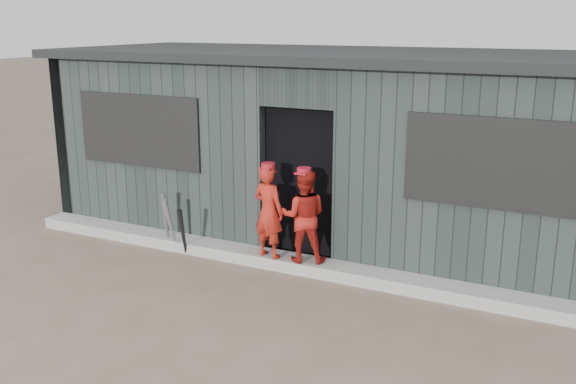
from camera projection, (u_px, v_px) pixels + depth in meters
The scene contains 9 objects.
ground at pixel (210, 328), 6.53m from camera, with size 80.00×80.00×0.00m, color brown.
curb at pixel (289, 262), 8.09m from camera, with size 8.00×0.36×0.15m, color gray.
bat_left at pixel (171, 226), 8.54m from camera, with size 0.07×0.07×0.77m, color gray.
bat_mid at pixel (166, 220), 8.72m from camera, with size 0.07×0.07×0.80m, color slate.
bat_right at pixel (183, 232), 8.40m from camera, with size 0.07×0.07×0.69m, color black.
player_red_left at pixel (269, 211), 7.93m from camera, with size 0.43×0.28×1.18m, color #A61F14.
player_red_right at pixel (304, 216), 7.79m from camera, with size 0.56×0.44×1.16m, color #A21B13.
player_grey_back at pixel (327, 215), 8.40m from camera, with size 0.55×0.36×1.12m, color #B5B5B5.
dugout at pixel (340, 145), 9.23m from camera, with size 8.30×3.30×2.62m.
Camera 1 is at (3.35, -4.97, 3.04)m, focal length 40.00 mm.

